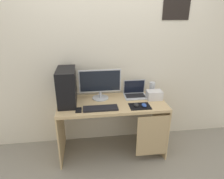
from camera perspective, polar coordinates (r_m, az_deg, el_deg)
name	(u,v)px	position (r m, az deg, el deg)	size (l,w,h in m)	color
ground_plane	(112,149)	(3.01, 0.00, -16.64)	(8.00, 8.00, 0.00)	gray
wall_back	(109,55)	(2.76, -0.91, 9.85)	(4.00, 0.05, 2.60)	beige
desk	(113,113)	(2.68, 0.42, -6.76)	(1.38, 0.61, 0.75)	tan
pc_tower	(67,87)	(2.56, -12.69, 0.75)	(0.22, 0.42, 0.45)	black
monitor	(100,84)	(2.64, -3.37, 1.62)	(0.55, 0.22, 0.41)	#B7BCC6
laptop	(135,93)	(2.80, 6.53, -1.00)	(0.30, 0.23, 0.22)	#B7BCC6
speaker	(152,88)	(2.87, 11.27, 0.31)	(0.08, 0.08, 0.18)	#B7BCC6
projector	(154,95)	(2.74, 11.86, -1.55)	(0.20, 0.14, 0.12)	silver
keyboard	(101,108)	(2.44, -3.27, -5.35)	(0.42, 0.14, 0.02)	black
mousepad	(140,106)	(2.53, 7.89, -4.73)	(0.26, 0.20, 0.01)	black
mouse_left	(136,105)	(2.52, 6.86, -4.30)	(0.06, 0.10, 0.03)	#232326
mouse_right	(144,105)	(2.52, 9.10, -4.40)	(0.06, 0.10, 0.03)	#2D51B2
cell_phone	(79,110)	(2.44, -9.46, -5.78)	(0.07, 0.13, 0.01)	black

